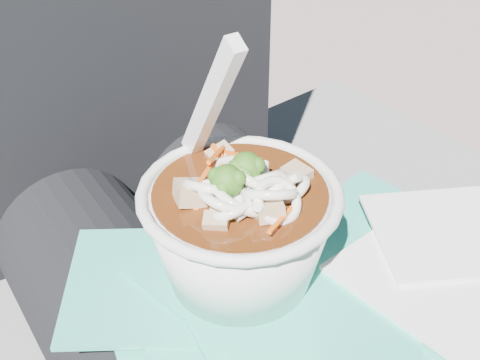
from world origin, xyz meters
TOP-DOWN VIEW (x-y plane):
  - lap at (0.00, 0.00)m, footprint 0.32×0.48m
  - person_body at (0.00, 0.09)m, footprint 0.34×0.94m
  - plastic_bag at (0.00, -0.04)m, footprint 0.36×0.32m
  - napkins at (0.12, -0.08)m, footprint 0.18×0.18m
  - udon_bowl at (-0.02, -0.00)m, footprint 0.16×0.16m

SIDE VIEW (x-z plane):
  - lap at x=0.00m, z-range 0.47..0.63m
  - person_body at x=0.00m, z-range 0.06..1.08m
  - plastic_bag at x=0.00m, z-range 0.63..0.65m
  - napkins at x=0.12m, z-range 0.65..0.65m
  - udon_bowl at x=-0.02m, z-range 0.60..0.80m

